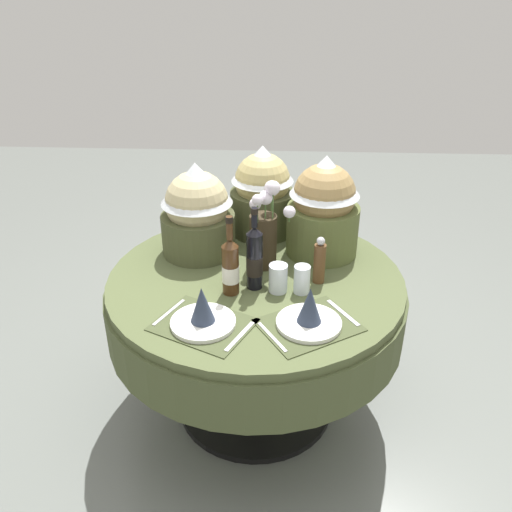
{
  "coord_description": "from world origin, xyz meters",
  "views": [
    {
      "loc": [
        0.1,
        -1.96,
        1.89
      ],
      "look_at": [
        0.0,
        0.03,
        0.8
      ],
      "focal_mm": 37.9,
      "sensor_mm": 36.0,
      "label": 1
    }
  ],
  "objects_px": {
    "wine_bottle_centre": "(230,266)",
    "tumbler_near_right": "(302,279)",
    "dining_table": "(256,307)",
    "place_setting_right": "(309,315)",
    "tumbler_near_left": "(278,278)",
    "gift_tub_back_left": "(197,207)",
    "gift_tub_back_centre": "(262,188)",
    "pepper_mill": "(319,262)",
    "wine_bottle_left": "(255,258)",
    "flower_vase": "(265,230)",
    "place_setting_left": "(203,314)",
    "gift_tub_back_right": "(324,203)"
  },
  "relations": [
    {
      "from": "place_setting_right",
      "to": "place_setting_left",
      "type": "bearing_deg",
      "value": -177.54
    },
    {
      "from": "gift_tub_back_left",
      "to": "flower_vase",
      "type": "bearing_deg",
      "value": -21.1
    },
    {
      "from": "flower_vase",
      "to": "tumbler_near_right",
      "type": "distance_m",
      "value": 0.28
    },
    {
      "from": "place_setting_right",
      "to": "gift_tub_back_centre",
      "type": "distance_m",
      "value": 0.83
    },
    {
      "from": "gift_tub_back_right",
      "to": "place_setting_left",
      "type": "bearing_deg",
      "value": -127.83
    },
    {
      "from": "tumbler_near_right",
      "to": "gift_tub_back_right",
      "type": "bearing_deg",
      "value": 74.47
    },
    {
      "from": "gift_tub_back_centre",
      "to": "pepper_mill",
      "type": "bearing_deg",
      "value": -61.48
    },
    {
      "from": "wine_bottle_left",
      "to": "gift_tub_back_centre",
      "type": "bearing_deg",
      "value": 89.03
    },
    {
      "from": "tumbler_near_left",
      "to": "pepper_mill",
      "type": "height_order",
      "value": "pepper_mill"
    },
    {
      "from": "tumbler_near_right",
      "to": "wine_bottle_left",
      "type": "bearing_deg",
      "value": 171.16
    },
    {
      "from": "flower_vase",
      "to": "gift_tub_back_centre",
      "type": "relative_size",
      "value": 0.92
    },
    {
      "from": "tumbler_near_left",
      "to": "gift_tub_back_right",
      "type": "relative_size",
      "value": 0.26
    },
    {
      "from": "wine_bottle_left",
      "to": "tumbler_near_right",
      "type": "distance_m",
      "value": 0.21
    },
    {
      "from": "wine_bottle_centre",
      "to": "wine_bottle_left",
      "type": "bearing_deg",
      "value": 26.44
    },
    {
      "from": "tumbler_near_left",
      "to": "pepper_mill",
      "type": "xyz_separation_m",
      "value": [
        0.17,
        0.08,
        0.04
      ]
    },
    {
      "from": "dining_table",
      "to": "place_setting_right",
      "type": "distance_m",
      "value": 0.45
    },
    {
      "from": "tumbler_near_left",
      "to": "gift_tub_back_left",
      "type": "xyz_separation_m",
      "value": [
        -0.37,
        0.32,
        0.16
      ]
    },
    {
      "from": "wine_bottle_left",
      "to": "tumbler_near_right",
      "type": "relative_size",
      "value": 2.98
    },
    {
      "from": "place_setting_left",
      "to": "tumbler_near_right",
      "type": "relative_size",
      "value": 3.57
    },
    {
      "from": "place_setting_right",
      "to": "gift_tub_back_right",
      "type": "xyz_separation_m",
      "value": [
        0.08,
        0.58,
        0.19
      ]
    },
    {
      "from": "flower_vase",
      "to": "tumbler_near_left",
      "type": "height_order",
      "value": "flower_vase"
    },
    {
      "from": "place_setting_right",
      "to": "pepper_mill",
      "type": "distance_m",
      "value": 0.32
    },
    {
      "from": "wine_bottle_left",
      "to": "tumbler_near_left",
      "type": "distance_m",
      "value": 0.12
    },
    {
      "from": "place_setting_left",
      "to": "tumbler_near_right",
      "type": "xyz_separation_m",
      "value": [
        0.36,
        0.25,
        0.01
      ]
    },
    {
      "from": "flower_vase",
      "to": "wine_bottle_centre",
      "type": "height_order",
      "value": "flower_vase"
    },
    {
      "from": "flower_vase",
      "to": "wine_bottle_left",
      "type": "bearing_deg",
      "value": -100.26
    },
    {
      "from": "tumbler_near_right",
      "to": "gift_tub_back_right",
      "type": "height_order",
      "value": "gift_tub_back_right"
    },
    {
      "from": "tumbler_near_right",
      "to": "wine_bottle_centre",
      "type": "bearing_deg",
      "value": -176.63
    },
    {
      "from": "wine_bottle_centre",
      "to": "tumbler_near_left",
      "type": "relative_size",
      "value": 2.83
    },
    {
      "from": "pepper_mill",
      "to": "gift_tub_back_left",
      "type": "xyz_separation_m",
      "value": [
        -0.53,
        0.24,
        0.12
      ]
    },
    {
      "from": "tumbler_near_right",
      "to": "gift_tub_back_left",
      "type": "distance_m",
      "value": 0.59
    },
    {
      "from": "dining_table",
      "to": "gift_tub_back_left",
      "type": "relative_size",
      "value": 3.01
    },
    {
      "from": "wine_bottle_centre",
      "to": "tumbler_near_right",
      "type": "bearing_deg",
      "value": 3.37
    },
    {
      "from": "wine_bottle_left",
      "to": "wine_bottle_centre",
      "type": "xyz_separation_m",
      "value": [
        -0.09,
        -0.05,
        -0.01
      ]
    },
    {
      "from": "place_setting_left",
      "to": "gift_tub_back_right",
      "type": "height_order",
      "value": "gift_tub_back_right"
    },
    {
      "from": "flower_vase",
      "to": "gift_tub_back_left",
      "type": "distance_m",
      "value": 0.33
    },
    {
      "from": "pepper_mill",
      "to": "gift_tub_back_right",
      "type": "xyz_separation_m",
      "value": [
        0.02,
        0.26,
        0.15
      ]
    },
    {
      "from": "wine_bottle_centre",
      "to": "gift_tub_back_centre",
      "type": "bearing_deg",
      "value": 79.84
    },
    {
      "from": "wine_bottle_left",
      "to": "gift_tub_back_left",
      "type": "relative_size",
      "value": 0.83
    },
    {
      "from": "dining_table",
      "to": "wine_bottle_left",
      "type": "distance_m",
      "value": 0.3
    },
    {
      "from": "wine_bottle_centre",
      "to": "gift_tub_back_left",
      "type": "distance_m",
      "value": 0.4
    },
    {
      "from": "place_setting_left",
      "to": "wine_bottle_left",
      "type": "relative_size",
      "value": 1.2
    },
    {
      "from": "flower_vase",
      "to": "wine_bottle_centre",
      "type": "bearing_deg",
      "value": -118.99
    },
    {
      "from": "flower_vase",
      "to": "gift_tub_back_centre",
      "type": "height_order",
      "value": "gift_tub_back_centre"
    },
    {
      "from": "gift_tub_back_centre",
      "to": "gift_tub_back_right",
      "type": "xyz_separation_m",
      "value": [
        0.28,
        -0.2,
        0.01
      ]
    },
    {
      "from": "gift_tub_back_centre",
      "to": "gift_tub_back_right",
      "type": "distance_m",
      "value": 0.34
    },
    {
      "from": "pepper_mill",
      "to": "gift_tub_back_centre",
      "type": "height_order",
      "value": "gift_tub_back_centre"
    },
    {
      "from": "place_setting_right",
      "to": "wine_bottle_left",
      "type": "distance_m",
      "value": 0.35
    },
    {
      "from": "wine_bottle_centre",
      "to": "gift_tub_back_centre",
      "type": "height_order",
      "value": "gift_tub_back_centre"
    },
    {
      "from": "pepper_mill",
      "to": "gift_tub_back_left",
      "type": "bearing_deg",
      "value": 155.58
    }
  ]
}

